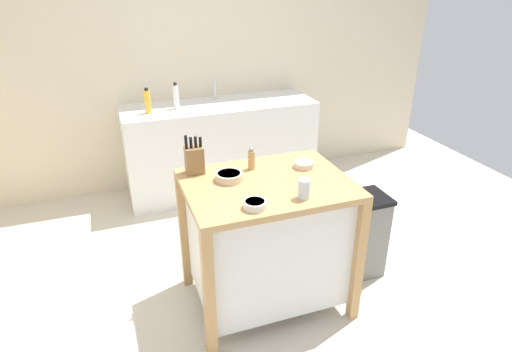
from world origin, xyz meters
TOP-DOWN VIEW (x-y plane):
  - ground_plane at (0.00, 0.00)m, footprint 6.26×6.26m
  - wall_back at (0.00, 2.06)m, footprint 5.26×0.10m
  - kitchen_island at (-0.05, -0.02)m, footprint 1.00×0.75m
  - knife_block at (-0.43, 0.26)m, footprint 0.11×0.09m
  - bowl_stoneware_deep at (0.25, 0.10)m, footprint 0.13×0.13m
  - bowl_ceramic_wide at (-0.23, -0.29)m, footprint 0.13×0.13m
  - bowl_ceramic_small at (-0.26, 0.08)m, footprint 0.17×0.17m
  - drinking_cup at (0.07, -0.28)m, footprint 0.07×0.07m
  - pepper_grinder at (-0.08, 0.19)m, footprint 0.04×0.04m
  - trash_bin at (0.69, 0.04)m, footprint 0.36×0.28m
  - sink_counter at (0.13, 1.71)m, footprint 1.84×0.60m
  - sink_faucet at (0.13, 1.85)m, footprint 0.02×0.02m
  - bottle_hand_soap at (-0.28, 1.68)m, footprint 0.05×0.05m
  - bottle_dish_soap at (-0.54, 1.64)m, footprint 0.06×0.06m

SIDE VIEW (x-z plane):
  - ground_plane at x=0.00m, z-range 0.00..0.00m
  - trash_bin at x=0.69m, z-range 0.00..0.63m
  - sink_counter at x=0.13m, z-range 0.00..0.90m
  - kitchen_island at x=-0.05m, z-range 0.05..0.95m
  - bowl_stoneware_deep at x=0.25m, z-range 0.90..0.94m
  - bowl_ceramic_wide at x=-0.23m, z-range 0.90..0.94m
  - bowl_ceramic_small at x=-0.26m, z-range 0.90..0.95m
  - drinking_cup at x=0.07m, z-range 0.90..1.01m
  - pepper_grinder at x=-0.08m, z-range 0.89..1.04m
  - knife_block at x=-0.43m, z-range 0.86..1.11m
  - bottle_dish_soap at x=-0.54m, z-range 0.89..1.11m
  - sink_faucet at x=0.13m, z-range 0.89..1.11m
  - bottle_hand_soap at x=-0.28m, z-range 0.89..1.13m
  - wall_back at x=0.00m, z-range 0.00..2.60m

